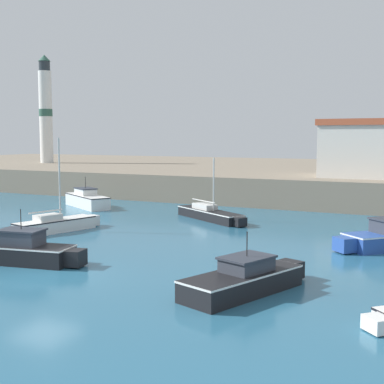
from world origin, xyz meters
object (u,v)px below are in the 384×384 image
Objects in this scene: sailboat_white_2 at (56,224)px; lighthouse at (46,111)px; harbor_shed_near_wharf at (365,148)px; motorboat_black_1 at (246,279)px; sailboat_black_6 at (210,214)px; motorboat_black_5 at (20,251)px; motorboat_white_0 at (86,199)px.

lighthouse reaches higher than sailboat_white_2.
sailboat_white_2 is at bearing -124.05° from harbor_shed_near_wharf.
sailboat_black_6 reaches higher than motorboat_black_1.
motorboat_black_1 is at bearing -40.91° from lighthouse.
motorboat_black_5 is at bearing -98.98° from sailboat_black_6.
motorboat_black_1 is 0.91× the size of sailboat_black_6.
sailboat_white_2 is at bearing 155.20° from motorboat_black_1.
harbor_shed_near_wharf reaches higher than motorboat_black_5.
lighthouse is at bearing 130.15° from motorboat_black_5.
lighthouse reaches higher than motorboat_black_5.
lighthouse is at bearing 139.09° from motorboat_black_1.
sailboat_white_2 is 0.42× the size of lighthouse.
motorboat_white_0 is 25.97m from motorboat_black_1.
sailboat_white_2 reaches higher than motorboat_black_5.
harbor_shed_near_wharf is at bearing 55.95° from sailboat_white_2.
sailboat_black_6 is at bearing -31.91° from lighthouse.
motorboat_black_1 is 53.89m from lighthouse.
harbor_shed_near_wharf is (10.41, 28.13, 4.15)m from motorboat_black_5.
sailboat_white_2 is (-14.55, 6.73, -0.04)m from motorboat_black_1.
motorboat_black_5 is 30.29m from harbor_shed_near_wharf.
motorboat_black_1 is at bearing -24.80° from sailboat_white_2.
motorboat_black_1 is 1.04× the size of sailboat_white_2.
sailboat_black_6 is 0.48× the size of lighthouse.
harbor_shed_near_wharf reaches higher than motorboat_white_0.
sailboat_white_2 reaches higher than motorboat_black_1.
sailboat_white_2 is 0.95× the size of motorboat_black_5.
lighthouse is at bearing 137.95° from motorboat_white_0.
motorboat_white_0 is at bearing -150.15° from harbor_shed_near_wharf.
lighthouse is at bearing 170.16° from harbor_shed_near_wharf.
sailboat_white_2 is at bearing 119.40° from motorboat_black_5.
motorboat_black_5 reaches higher than motorboat_black_1.
sailboat_black_6 is at bearing 81.02° from motorboat_black_5.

